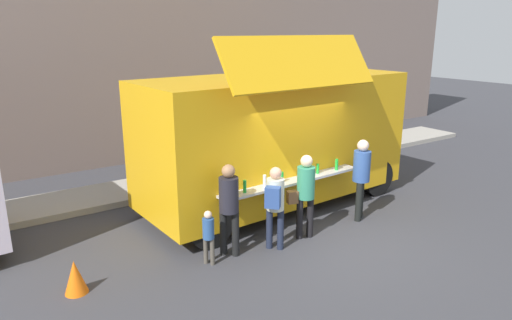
{
  "coord_description": "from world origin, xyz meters",
  "views": [
    {
      "loc": [
        -5.9,
        -6.22,
        4.0
      ],
      "look_at": [
        -0.56,
        1.68,
        1.3
      ],
      "focal_mm": 32.43,
      "sensor_mm": 36.0,
      "label": 1
    }
  ],
  "objects_px": {
    "customer_mid_with_backpack": "(275,200)",
    "child_near_queue": "(208,233)",
    "traffic_cone_orange": "(75,277)",
    "food_truck_main": "(276,137)",
    "trash_bin": "(324,144)",
    "customer_extra_browsing": "(361,172)",
    "customer_front_ordering": "(305,190)",
    "customer_rear_waiting": "(229,202)"
  },
  "relations": [
    {
      "from": "customer_mid_with_backpack",
      "to": "child_near_queue",
      "type": "relative_size",
      "value": 1.6
    },
    {
      "from": "traffic_cone_orange",
      "to": "child_near_queue",
      "type": "bearing_deg",
      "value": -9.13
    },
    {
      "from": "food_truck_main",
      "to": "trash_bin",
      "type": "height_order",
      "value": "food_truck_main"
    },
    {
      "from": "customer_extra_browsing",
      "to": "child_near_queue",
      "type": "distance_m",
      "value": 3.71
    },
    {
      "from": "food_truck_main",
      "to": "customer_mid_with_backpack",
      "type": "bearing_deg",
      "value": -129.5
    },
    {
      "from": "trash_bin",
      "to": "customer_front_ordering",
      "type": "distance_m",
      "value": 5.95
    },
    {
      "from": "food_truck_main",
      "to": "trash_bin",
      "type": "bearing_deg",
      "value": 29.76
    },
    {
      "from": "food_truck_main",
      "to": "trash_bin",
      "type": "distance_m",
      "value": 4.45
    },
    {
      "from": "customer_rear_waiting",
      "to": "child_near_queue",
      "type": "distance_m",
      "value": 0.65
    },
    {
      "from": "food_truck_main",
      "to": "customer_extra_browsing",
      "type": "distance_m",
      "value": 2.09
    },
    {
      "from": "trash_bin",
      "to": "customer_extra_browsing",
      "type": "distance_m",
      "value": 4.89
    },
    {
      "from": "customer_mid_with_backpack",
      "to": "child_near_queue",
      "type": "height_order",
      "value": "customer_mid_with_backpack"
    },
    {
      "from": "trash_bin",
      "to": "child_near_queue",
      "type": "height_order",
      "value": "trash_bin"
    },
    {
      "from": "customer_mid_with_backpack",
      "to": "child_near_queue",
      "type": "distance_m",
      "value": 1.36
    },
    {
      "from": "customer_front_ordering",
      "to": "customer_extra_browsing",
      "type": "height_order",
      "value": "customer_extra_browsing"
    },
    {
      "from": "customer_front_ordering",
      "to": "food_truck_main",
      "type": "bearing_deg",
      "value": -2.43
    },
    {
      "from": "traffic_cone_orange",
      "to": "customer_rear_waiting",
      "type": "distance_m",
      "value": 2.78
    },
    {
      "from": "traffic_cone_orange",
      "to": "customer_extra_browsing",
      "type": "xyz_separation_m",
      "value": [
        5.86,
        -0.39,
        0.79
      ]
    },
    {
      "from": "child_near_queue",
      "to": "customer_extra_browsing",
      "type": "bearing_deg",
      "value": -33.35
    },
    {
      "from": "customer_front_ordering",
      "to": "customer_extra_browsing",
      "type": "distance_m",
      "value": 1.61
    },
    {
      "from": "trash_bin",
      "to": "customer_extra_browsing",
      "type": "xyz_separation_m",
      "value": [
        -2.65,
        -4.08,
        0.56
      ]
    },
    {
      "from": "traffic_cone_orange",
      "to": "trash_bin",
      "type": "distance_m",
      "value": 9.28
    },
    {
      "from": "food_truck_main",
      "to": "customer_extra_browsing",
      "type": "height_order",
      "value": "food_truck_main"
    },
    {
      "from": "customer_rear_waiting",
      "to": "customer_extra_browsing",
      "type": "relative_size",
      "value": 0.97
    },
    {
      "from": "customer_mid_with_backpack",
      "to": "customer_rear_waiting",
      "type": "relative_size",
      "value": 0.93
    },
    {
      "from": "customer_front_ordering",
      "to": "customer_rear_waiting",
      "type": "xyz_separation_m",
      "value": [
        -1.6,
        0.19,
        0.03
      ]
    },
    {
      "from": "traffic_cone_orange",
      "to": "customer_mid_with_backpack",
      "type": "xyz_separation_m",
      "value": [
        3.47,
        -0.53,
        0.71
      ]
    },
    {
      "from": "customer_rear_waiting",
      "to": "child_near_queue",
      "type": "height_order",
      "value": "customer_rear_waiting"
    },
    {
      "from": "customer_mid_with_backpack",
      "to": "traffic_cone_orange",
      "type": "bearing_deg",
      "value": 128.45
    },
    {
      "from": "customer_mid_with_backpack",
      "to": "customer_rear_waiting",
      "type": "xyz_separation_m",
      "value": [
        -0.81,
        0.28,
        0.05
      ]
    },
    {
      "from": "customer_rear_waiting",
      "to": "customer_extra_browsing",
      "type": "bearing_deg",
      "value": -46.09
    },
    {
      "from": "customer_extra_browsing",
      "to": "customer_mid_with_backpack",
      "type": "bearing_deg",
      "value": 58.3
    },
    {
      "from": "traffic_cone_orange",
      "to": "child_near_queue",
      "type": "distance_m",
      "value": 2.23
    },
    {
      "from": "traffic_cone_orange",
      "to": "customer_extra_browsing",
      "type": "distance_m",
      "value": 5.93
    },
    {
      "from": "food_truck_main",
      "to": "customer_extra_browsing",
      "type": "bearing_deg",
      "value": -63.67
    },
    {
      "from": "food_truck_main",
      "to": "customer_mid_with_backpack",
      "type": "relative_size",
      "value": 3.96
    },
    {
      "from": "child_near_queue",
      "to": "food_truck_main",
      "type": "bearing_deg",
      "value": -0.36
    },
    {
      "from": "customer_extra_browsing",
      "to": "traffic_cone_orange",
      "type": "bearing_deg",
      "value": 51.06
    },
    {
      "from": "traffic_cone_orange",
      "to": "customer_front_ordering",
      "type": "distance_m",
      "value": 4.34
    },
    {
      "from": "traffic_cone_orange",
      "to": "customer_front_ordering",
      "type": "relative_size",
      "value": 0.32
    },
    {
      "from": "customer_front_ordering",
      "to": "customer_extra_browsing",
      "type": "relative_size",
      "value": 0.96
    },
    {
      "from": "customer_rear_waiting",
      "to": "child_near_queue",
      "type": "relative_size",
      "value": 1.72
    }
  ]
}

